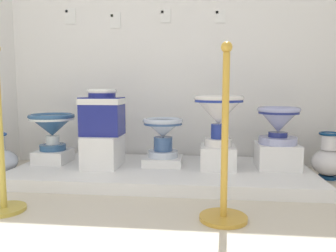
{
  "coord_description": "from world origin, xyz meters",
  "views": [
    {
      "loc": [
        1.96,
        -0.35,
        0.76
      ],
      "look_at": [
        1.66,
        2.39,
        0.45
      ],
      "focal_mm": 35.09,
      "sensor_mm": 36.0,
      "label": 1
    }
  ],
  "objects_px": {
    "plinth_block_broad_patterned": "(277,156)",
    "info_placard_third": "(166,16)",
    "antique_toilet_tall_cobalt": "(102,111)",
    "antique_toilet_slender_white": "(52,125)",
    "stanchion_post_near_left": "(1,164)",
    "antique_toilet_central_ornate": "(163,131)",
    "stanchion_post_near_right": "(224,173)",
    "plinth_block_tall_cobalt": "(103,151)",
    "info_placard_first": "(70,16)",
    "antique_toilet_leftmost": "(219,111)",
    "plinth_block_leftmost": "(218,157)",
    "info_placard_second": "(115,20)",
    "info_placard_fourth": "(220,16)",
    "plinth_block_central_ornate": "(163,161)",
    "antique_toilet_broad_patterned": "(278,122)",
    "decorative_vase_companion": "(329,159)",
    "plinth_block_slender_white": "(53,156)"
  },
  "relations": [
    {
      "from": "plinth_block_broad_patterned",
      "to": "info_placard_third",
      "type": "bearing_deg",
      "value": 155.48
    },
    {
      "from": "antique_toilet_tall_cobalt",
      "to": "info_placard_third",
      "type": "xyz_separation_m",
      "value": [
        0.48,
        0.56,
        0.9
      ]
    },
    {
      "from": "antique_toilet_slender_white",
      "to": "antique_toilet_tall_cobalt",
      "type": "relative_size",
      "value": 1.03
    },
    {
      "from": "stanchion_post_near_left",
      "to": "antique_toilet_central_ornate",
      "type": "bearing_deg",
      "value": 47.45
    },
    {
      "from": "plinth_block_broad_patterned",
      "to": "stanchion_post_near_right",
      "type": "bearing_deg",
      "value": -117.79
    },
    {
      "from": "plinth_block_tall_cobalt",
      "to": "info_placard_first",
      "type": "distance_m",
      "value": 1.46
    },
    {
      "from": "plinth_block_broad_patterned",
      "to": "antique_toilet_leftmost",
      "type": "bearing_deg",
      "value": -172.52
    },
    {
      "from": "plinth_block_leftmost",
      "to": "info_placard_second",
      "type": "distance_m",
      "value": 1.69
    },
    {
      "from": "antique_toilet_central_ornate",
      "to": "info_placard_fourth",
      "type": "bearing_deg",
      "value": 42.43
    },
    {
      "from": "info_placard_first",
      "to": "plinth_block_broad_patterned",
      "type": "bearing_deg",
      "value": -13.08
    },
    {
      "from": "antique_toilet_leftmost",
      "to": "plinth_block_central_ornate",
      "type": "bearing_deg",
      "value": 171.73
    },
    {
      "from": "plinth_block_leftmost",
      "to": "stanchion_post_near_left",
      "type": "bearing_deg",
      "value": -146.65
    },
    {
      "from": "antique_toilet_tall_cobalt",
      "to": "info_placard_second",
      "type": "distance_m",
      "value": 1.03
    },
    {
      "from": "info_placard_third",
      "to": "plinth_block_leftmost",
      "type": "bearing_deg",
      "value": -46.08
    },
    {
      "from": "plinth_block_tall_cobalt",
      "to": "info_placard_third",
      "type": "height_order",
      "value": "info_placard_third"
    },
    {
      "from": "antique_toilet_slender_white",
      "to": "info_placard_third",
      "type": "xyz_separation_m",
      "value": [
        0.98,
        0.46,
        1.03
      ]
    },
    {
      "from": "info_placard_fourth",
      "to": "stanchion_post_near_right",
      "type": "xyz_separation_m",
      "value": [
        -0.02,
        -1.41,
        -1.17
      ]
    },
    {
      "from": "info_placard_third",
      "to": "info_placard_fourth",
      "type": "height_order",
      "value": "info_placard_third"
    },
    {
      "from": "antique_toilet_slender_white",
      "to": "antique_toilet_broad_patterned",
      "type": "distance_m",
      "value": 1.98
    },
    {
      "from": "info_placard_first",
      "to": "antique_toilet_leftmost",
      "type": "bearing_deg",
      "value": -19.59
    },
    {
      "from": "info_placard_fourth",
      "to": "antique_toilet_tall_cobalt",
      "type": "bearing_deg",
      "value": -151.0
    },
    {
      "from": "plinth_block_central_ornate",
      "to": "antique_toilet_tall_cobalt",
      "type": "bearing_deg",
      "value": -168.56
    },
    {
      "from": "antique_toilet_central_ornate",
      "to": "plinth_block_broad_patterned",
      "type": "xyz_separation_m",
      "value": [
        0.97,
        -0.0,
        -0.2
      ]
    },
    {
      "from": "decorative_vase_companion",
      "to": "stanchion_post_near_right",
      "type": "xyz_separation_m",
      "value": [
        -0.93,
        -0.99,
        0.11
      ]
    },
    {
      "from": "plinth_block_central_ornate",
      "to": "antique_toilet_leftmost",
      "type": "relative_size",
      "value": 0.79
    },
    {
      "from": "info_placard_third",
      "to": "decorative_vase_companion",
      "type": "relative_size",
      "value": 0.32
    },
    {
      "from": "plinth_block_tall_cobalt",
      "to": "antique_toilet_broad_patterned",
      "type": "distance_m",
      "value": 1.51
    },
    {
      "from": "antique_toilet_tall_cobalt",
      "to": "plinth_block_broad_patterned",
      "type": "bearing_deg",
      "value": 3.84
    },
    {
      "from": "plinth_block_leftmost",
      "to": "info_placard_third",
      "type": "distance_m",
      "value": 1.47
    },
    {
      "from": "plinth_block_slender_white",
      "to": "antique_toilet_broad_patterned",
      "type": "height_order",
      "value": "antique_toilet_broad_patterned"
    },
    {
      "from": "plinth_block_slender_white",
      "to": "stanchion_post_near_left",
      "type": "xyz_separation_m",
      "value": [
        0.13,
        -0.95,
        0.15
      ]
    },
    {
      "from": "info_placard_fourth",
      "to": "decorative_vase_companion",
      "type": "xyz_separation_m",
      "value": [
        0.91,
        -0.42,
        -1.29
      ]
    },
    {
      "from": "antique_toilet_tall_cobalt",
      "to": "plinth_block_broad_patterned",
      "type": "xyz_separation_m",
      "value": [
        1.48,
        0.1,
        -0.37
      ]
    },
    {
      "from": "plinth_block_central_ornate",
      "to": "antique_toilet_broad_patterned",
      "type": "relative_size",
      "value": 0.95
    },
    {
      "from": "antique_toilet_slender_white",
      "to": "plinth_block_slender_white",
      "type": "bearing_deg",
      "value": 0.0
    },
    {
      "from": "antique_toilet_slender_white",
      "to": "antique_toilet_central_ornate",
      "type": "distance_m",
      "value": 1.01
    },
    {
      "from": "plinth_block_leftmost",
      "to": "antique_toilet_broad_patterned",
      "type": "relative_size",
      "value": 0.9
    },
    {
      "from": "antique_toilet_slender_white",
      "to": "info_placard_third",
      "type": "height_order",
      "value": "info_placard_third"
    },
    {
      "from": "info_placard_first",
      "to": "info_placard_second",
      "type": "relative_size",
      "value": 1.02
    },
    {
      "from": "plinth_block_broad_patterned",
      "to": "stanchion_post_near_right",
      "type": "distance_m",
      "value": 1.08
    },
    {
      "from": "info_placard_fourth",
      "to": "stanchion_post_near_right",
      "type": "distance_m",
      "value": 1.83
    },
    {
      "from": "plinth_block_leftmost",
      "to": "info_placard_fourth",
      "type": "height_order",
      "value": "info_placard_fourth"
    },
    {
      "from": "plinth_block_central_ornate",
      "to": "stanchion_post_near_right",
      "type": "distance_m",
      "value": 1.07
    },
    {
      "from": "plinth_block_central_ornate",
      "to": "plinth_block_leftmost",
      "type": "distance_m",
      "value": 0.48
    },
    {
      "from": "antique_toilet_slender_white",
      "to": "antique_toilet_broad_patterned",
      "type": "bearing_deg",
      "value": 0.17
    },
    {
      "from": "antique_toilet_tall_cobalt",
      "to": "info_placard_second",
      "type": "xyz_separation_m",
      "value": [
        -0.02,
        0.56,
        0.87
      ]
    },
    {
      "from": "info_placard_second",
      "to": "plinth_block_broad_patterned",
      "type": "bearing_deg",
      "value": -16.91
    },
    {
      "from": "antique_toilet_slender_white",
      "to": "stanchion_post_near_right",
      "type": "height_order",
      "value": "stanchion_post_near_right"
    },
    {
      "from": "antique_toilet_tall_cobalt",
      "to": "info_placard_third",
      "type": "height_order",
      "value": "info_placard_third"
    },
    {
      "from": "antique_toilet_central_ornate",
      "to": "antique_toilet_broad_patterned",
      "type": "height_order",
      "value": "antique_toilet_broad_patterned"
    }
  ]
}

